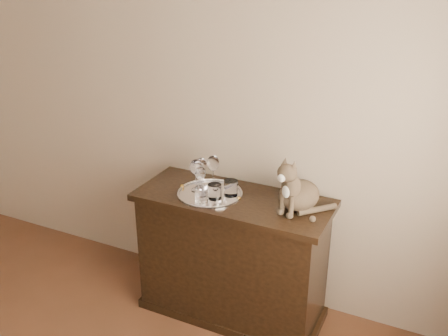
{
  "coord_description": "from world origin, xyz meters",
  "views": [
    {
      "loc": [
        1.73,
        -0.52,
        2.19
      ],
      "look_at": [
        0.53,
        1.95,
        1.03
      ],
      "focal_mm": 40.0,
      "sensor_mm": 36.0,
      "label": 1
    }
  ],
  "objects_px": {
    "wine_glass_c": "(196,175)",
    "cat": "(300,182)",
    "tray": "(210,194)",
    "wine_glass_a": "(201,173)",
    "tumbler_b": "(202,194)",
    "wine_glass_b": "(213,171)",
    "tumbler_c": "(231,188)",
    "wine_glass_d": "(200,180)",
    "tumbler_a": "(215,192)",
    "sideboard": "(233,257)"
  },
  "relations": [
    {
      "from": "tumbler_b",
      "to": "cat",
      "type": "xyz_separation_m",
      "value": [
        0.54,
        0.18,
        0.12
      ]
    },
    {
      "from": "wine_glass_a",
      "to": "wine_glass_b",
      "type": "relative_size",
      "value": 0.94
    },
    {
      "from": "tumbler_a",
      "to": "wine_glass_b",
      "type": "bearing_deg",
      "value": 119.73
    },
    {
      "from": "wine_glass_a",
      "to": "tumbler_b",
      "type": "distance_m",
      "value": 0.21
    },
    {
      "from": "sideboard",
      "to": "wine_glass_c",
      "type": "bearing_deg",
      "value": -174.81
    },
    {
      "from": "sideboard",
      "to": "wine_glass_b",
      "type": "distance_m",
      "value": 0.57
    },
    {
      "from": "tray",
      "to": "wine_glass_a",
      "type": "relative_size",
      "value": 2.06
    },
    {
      "from": "cat",
      "to": "sideboard",
      "type": "bearing_deg",
      "value": -157.03
    },
    {
      "from": "wine_glass_a",
      "to": "wine_glass_b",
      "type": "xyz_separation_m",
      "value": [
        0.06,
        0.04,
        0.01
      ]
    },
    {
      "from": "wine_glass_c",
      "to": "cat",
      "type": "bearing_deg",
      "value": 5.16
    },
    {
      "from": "wine_glass_c",
      "to": "wine_glass_d",
      "type": "height_order",
      "value": "wine_glass_c"
    },
    {
      "from": "wine_glass_c",
      "to": "tumbler_b",
      "type": "height_order",
      "value": "wine_glass_c"
    },
    {
      "from": "tumbler_a",
      "to": "tumbler_b",
      "type": "relative_size",
      "value": 1.04
    },
    {
      "from": "tumbler_b",
      "to": "wine_glass_a",
      "type": "bearing_deg",
      "value": 118.94
    },
    {
      "from": "sideboard",
      "to": "wine_glass_b",
      "type": "bearing_deg",
      "value": 156.66
    },
    {
      "from": "wine_glass_a",
      "to": "tray",
      "type": "bearing_deg",
      "value": -34.19
    },
    {
      "from": "wine_glass_c",
      "to": "cat",
      "type": "xyz_separation_m",
      "value": [
        0.64,
        0.06,
        0.06
      ]
    },
    {
      "from": "tray",
      "to": "cat",
      "type": "height_order",
      "value": "cat"
    },
    {
      "from": "tray",
      "to": "cat",
      "type": "xyz_separation_m",
      "value": [
        0.54,
        0.07,
        0.16
      ]
    },
    {
      "from": "wine_glass_c",
      "to": "cat",
      "type": "distance_m",
      "value": 0.65
    },
    {
      "from": "wine_glass_b",
      "to": "wine_glass_c",
      "type": "distance_m",
      "value": 0.12
    },
    {
      "from": "wine_glass_c",
      "to": "wine_glass_b",
      "type": "bearing_deg",
      "value": 54.35
    },
    {
      "from": "tumbler_c",
      "to": "tumbler_b",
      "type": "bearing_deg",
      "value": -129.06
    },
    {
      "from": "wine_glass_d",
      "to": "tumbler_c",
      "type": "relative_size",
      "value": 1.83
    },
    {
      "from": "tray",
      "to": "cat",
      "type": "relative_size",
      "value": 1.18
    },
    {
      "from": "tray",
      "to": "tumbler_b",
      "type": "height_order",
      "value": "tumbler_b"
    },
    {
      "from": "sideboard",
      "to": "tumbler_c",
      "type": "bearing_deg",
      "value": 160.9
    },
    {
      "from": "sideboard",
      "to": "tumbler_a",
      "type": "height_order",
      "value": "tumbler_a"
    },
    {
      "from": "wine_glass_b",
      "to": "tumbler_b",
      "type": "relative_size",
      "value": 2.32
    },
    {
      "from": "wine_glass_d",
      "to": "tumbler_b",
      "type": "relative_size",
      "value": 1.96
    },
    {
      "from": "tumbler_c",
      "to": "cat",
      "type": "distance_m",
      "value": 0.43
    },
    {
      "from": "tumbler_b",
      "to": "tumbler_c",
      "type": "distance_m",
      "value": 0.19
    },
    {
      "from": "sideboard",
      "to": "tumbler_b",
      "type": "xyz_separation_m",
      "value": [
        -0.14,
        -0.14,
        0.48
      ]
    },
    {
      "from": "sideboard",
      "to": "wine_glass_c",
      "type": "distance_m",
      "value": 0.59
    },
    {
      "from": "tumbler_a",
      "to": "tumbler_b",
      "type": "xyz_separation_m",
      "value": [
        -0.05,
        -0.06,
        -0.0
      ]
    },
    {
      "from": "tumbler_b",
      "to": "cat",
      "type": "bearing_deg",
      "value": 18.27
    },
    {
      "from": "wine_glass_a",
      "to": "wine_glass_d",
      "type": "distance_m",
      "value": 0.09
    },
    {
      "from": "wine_glass_b",
      "to": "cat",
      "type": "height_order",
      "value": "cat"
    },
    {
      "from": "tumbler_a",
      "to": "tumbler_b",
      "type": "height_order",
      "value": "tumbler_a"
    },
    {
      "from": "wine_glass_b",
      "to": "wine_glass_d",
      "type": "xyz_separation_m",
      "value": [
        -0.02,
        -0.12,
        -0.02
      ]
    },
    {
      "from": "tray",
      "to": "wine_glass_b",
      "type": "height_order",
      "value": "wine_glass_b"
    },
    {
      "from": "cat",
      "to": "tumbler_b",
      "type": "bearing_deg",
      "value": -143.9
    },
    {
      "from": "wine_glass_c",
      "to": "cat",
      "type": "relative_size",
      "value": 0.61
    },
    {
      "from": "sideboard",
      "to": "tumbler_c",
      "type": "distance_m",
      "value": 0.48
    },
    {
      "from": "sideboard",
      "to": "tumbler_b",
      "type": "distance_m",
      "value": 0.52
    },
    {
      "from": "wine_glass_b",
      "to": "cat",
      "type": "bearing_deg",
      "value": -3.78
    },
    {
      "from": "tray",
      "to": "tumbler_a",
      "type": "height_order",
      "value": "tumbler_a"
    },
    {
      "from": "sideboard",
      "to": "tumbler_c",
      "type": "height_order",
      "value": "tumbler_c"
    },
    {
      "from": "wine_glass_b",
      "to": "wine_glass_c",
      "type": "height_order",
      "value": "wine_glass_b"
    },
    {
      "from": "cat",
      "to": "wine_glass_d",
      "type": "bearing_deg",
      "value": -153.97
    }
  ]
}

